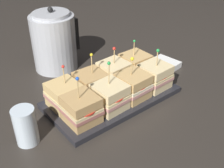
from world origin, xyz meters
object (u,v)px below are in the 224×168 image
sandwich_front_far_right (155,76)px  sandwich_front_center_left (110,97)px  sandwich_back_center_left (91,84)px  napkin_stack (163,65)px  sandwich_front_far_left (82,109)px  drinking_glass (26,126)px  serving_platter (112,97)px  sandwich_back_center_right (114,74)px  sandwich_back_far_right (135,65)px  kettle_steel (54,41)px  sandwich_front_center_right (133,86)px  sandwich_back_far_left (64,95)px

sandwich_front_far_right → sandwich_front_center_left: bearing=-179.9°
sandwich_back_center_left → napkin_stack: (0.35, -0.00, -0.05)m
sandwich_front_far_left → drinking_glass: sandwich_front_far_left is taller
serving_platter → sandwich_front_far_right: 0.16m
sandwich_back_center_right → napkin_stack: size_ratio=1.21×
sandwich_back_far_right → kettle_steel: size_ratio=0.58×
sandwich_back_center_right → kettle_steel: kettle_steel is taller
drinking_glass → sandwich_front_far_left: bearing=-13.7°
sandwich_front_center_right → drinking_glass: bearing=173.8°
sandwich_front_far_right → sandwich_back_center_right: sandwich_front_far_right is taller
sandwich_back_far_left → sandwich_back_center_left: size_ratio=0.94×
sandwich_front_far_right → sandwich_back_center_left: 0.22m
serving_platter → sandwich_back_center_left: (-0.05, 0.05, 0.05)m
serving_platter → drinking_glass: 0.30m
serving_platter → sandwich_back_far_right: size_ratio=3.03×
sandwich_front_center_right → sandwich_back_center_right: size_ratio=1.02×
sandwich_front_far_left → sandwich_front_center_right: 0.20m
sandwich_back_center_right → napkin_stack: 0.25m
sandwich_back_center_right → napkin_stack: bearing=-1.5°
sandwich_front_far_left → sandwich_back_center_left: bearing=44.0°
sandwich_front_center_right → sandwich_back_far_left: size_ratio=1.04×
sandwich_back_far_right → drinking_glass: size_ratio=1.31×
sandwich_front_center_right → sandwich_back_far_right: (0.10, 0.10, -0.00)m
sandwich_back_far_left → kettle_steel: 0.29m
sandwich_front_center_right → sandwich_back_far_left: bearing=154.0°
sandwich_back_far_right → kettle_steel: 0.32m
sandwich_front_far_left → drinking_glass: (-0.15, 0.04, -0.00)m
sandwich_front_center_right → sandwich_front_center_left: bearing=-179.7°
sandwich_front_center_left → sandwich_back_center_right: (0.10, 0.10, -0.00)m
sandwich_back_far_left → napkin_stack: bearing=-0.6°
sandwich_front_far_left → sandwich_front_center_left: 0.10m
napkin_stack → drinking_glass: bearing=-174.9°
kettle_steel → napkin_stack: size_ratio=2.09×
serving_platter → sandwich_front_far_left: (-0.15, -0.05, 0.05)m
sandwich_front_far_left → sandwich_back_center_right: size_ratio=1.07×
sandwich_front_far_left → sandwich_front_center_left: sandwich_front_center_left is taller
sandwich_front_far_right → sandwich_back_center_left: (-0.20, 0.10, -0.00)m
serving_platter → napkin_stack: napkin_stack is taller
sandwich_back_center_left → drinking_glass: size_ratio=1.36×
sandwich_back_far_right → drinking_glass: sandwich_back_far_right is taller
sandwich_back_far_left → sandwich_back_center_left: bearing=-0.1°
sandwich_back_far_left → sandwich_back_far_right: sandwich_back_far_right is taller
sandwich_front_center_left → sandwich_front_far_left: bearing=179.2°
sandwich_back_far_left → napkin_stack: sandwich_back_far_left is taller
napkin_stack → sandwich_back_center_left: bearing=179.3°
sandwich_front_center_right → sandwich_front_far_right: (0.10, -0.00, -0.00)m
sandwich_front_center_right → sandwich_back_center_right: 0.10m
serving_platter → sandwich_front_center_right: sandwich_front_center_right is taller
sandwich_back_center_left → sandwich_back_center_right: (0.10, 0.00, 0.00)m
sandwich_front_far_left → sandwich_front_center_right: sandwich_front_far_left is taller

